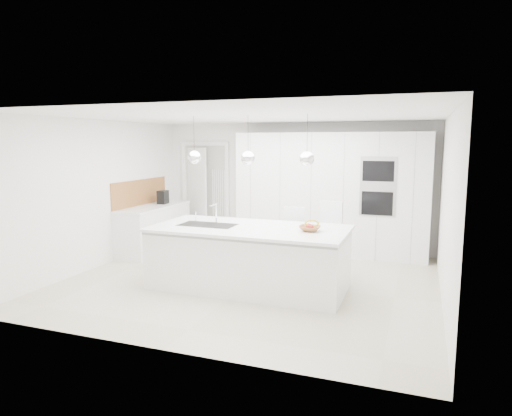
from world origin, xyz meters
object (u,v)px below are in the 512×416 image
(island_base, at_px, (248,259))
(bar_stool_right, at_px, (329,240))
(bar_stool_left, at_px, (292,242))
(espresso_machine, at_px, (163,197))
(fruit_bowl, at_px, (310,229))

(island_base, xyz_separation_m, bar_stool_right, (0.99, 0.98, 0.16))
(island_base, bearing_deg, bar_stool_left, 65.33)
(espresso_machine, bearing_deg, bar_stool_right, -20.45)
(bar_stool_right, bearing_deg, fruit_bowl, -86.48)
(espresso_machine, bearing_deg, fruit_bowl, -34.30)
(island_base, bearing_deg, bar_stool_right, 44.61)
(espresso_machine, height_order, bar_stool_right, bar_stool_right)
(bar_stool_right, bearing_deg, bar_stool_left, -162.53)
(island_base, relative_size, fruit_bowl, 9.32)
(fruit_bowl, height_order, bar_stool_right, bar_stool_right)
(bar_stool_left, bearing_deg, fruit_bowl, -65.58)
(espresso_machine, xyz_separation_m, bar_stool_left, (2.94, -0.93, -0.49))
(island_base, distance_m, bar_stool_right, 1.40)
(fruit_bowl, xyz_separation_m, bar_stool_right, (0.09, 0.93, -0.34))
(island_base, height_order, espresso_machine, espresso_machine)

